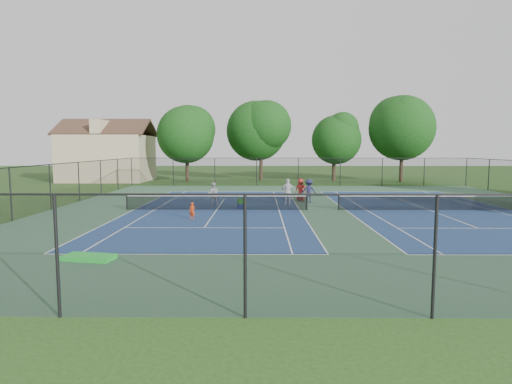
{
  "coord_description": "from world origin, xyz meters",
  "views": [
    {
      "loc": [
        -4.15,
        -27.95,
        4.09
      ],
      "look_at": [
        -4.39,
        -1.0,
        1.3
      ],
      "focal_mm": 30.0,
      "sensor_mm": 36.0,
      "label": 1
    }
  ],
  "objects_px": {
    "tree_back_b": "(261,128)",
    "bystander_a": "(288,192)",
    "tree_back_a": "(187,132)",
    "tree_back_d": "(403,125)",
    "clapboard_house": "(108,156)",
    "tree_back_c": "(334,136)",
    "ball_crate": "(240,206)",
    "instructor": "(213,194)",
    "bystander_b": "(309,191)",
    "child_player": "(192,211)",
    "bystander_c": "(301,190)",
    "ball_hopper": "(240,201)"
  },
  "relations": [
    {
      "from": "bystander_a",
      "to": "ball_crate",
      "type": "relative_size",
      "value": 5.41
    },
    {
      "from": "instructor",
      "to": "clapboard_house",
      "type": "bearing_deg",
      "value": -65.24
    },
    {
      "from": "tree_back_d",
      "to": "clapboard_house",
      "type": "height_order",
      "value": "tree_back_d"
    },
    {
      "from": "tree_back_d",
      "to": "ball_crate",
      "type": "height_order",
      "value": "tree_back_d"
    },
    {
      "from": "bystander_c",
      "to": "clapboard_house",
      "type": "bearing_deg",
      "value": -39.65
    },
    {
      "from": "tree_back_b",
      "to": "tree_back_d",
      "type": "relative_size",
      "value": 0.97
    },
    {
      "from": "instructor",
      "to": "tree_back_b",
      "type": "bearing_deg",
      "value": -108.2
    },
    {
      "from": "bystander_c",
      "to": "bystander_b",
      "type": "bearing_deg",
      "value": 129.7
    },
    {
      "from": "tree_back_d",
      "to": "bystander_a",
      "type": "height_order",
      "value": "tree_back_d"
    },
    {
      "from": "tree_back_c",
      "to": "tree_back_b",
      "type": "bearing_deg",
      "value": 173.66
    },
    {
      "from": "tree_back_b",
      "to": "clapboard_house",
      "type": "bearing_deg",
      "value": -176.99
    },
    {
      "from": "instructor",
      "to": "ball_crate",
      "type": "xyz_separation_m",
      "value": [
        2.04,
        -1.75,
        -0.66
      ]
    },
    {
      "from": "tree_back_a",
      "to": "tree_back_d",
      "type": "relative_size",
      "value": 0.88
    },
    {
      "from": "instructor",
      "to": "bystander_a",
      "type": "distance_m",
      "value": 5.37
    },
    {
      "from": "child_player",
      "to": "tree_back_d",
      "type": "bearing_deg",
      "value": 68.46
    },
    {
      "from": "bystander_b",
      "to": "bystander_c",
      "type": "distance_m",
      "value": 0.91
    },
    {
      "from": "clapboard_house",
      "to": "bystander_c",
      "type": "bearing_deg",
      "value": -42.76
    },
    {
      "from": "clapboard_house",
      "to": "bystander_a",
      "type": "relative_size",
      "value": 5.66
    },
    {
      "from": "clapboard_house",
      "to": "bystander_a",
      "type": "distance_m",
      "value": 30.74
    },
    {
      "from": "tree_back_d",
      "to": "bystander_a",
      "type": "relative_size",
      "value": 5.44
    },
    {
      "from": "bystander_b",
      "to": "tree_back_c",
      "type": "bearing_deg",
      "value": -97.1
    },
    {
      "from": "tree_back_b",
      "to": "ball_crate",
      "type": "xyz_separation_m",
      "value": [
        -1.46,
        -25.3,
        -6.44
      ]
    },
    {
      "from": "clapboard_house",
      "to": "instructor",
      "type": "relative_size",
      "value": 6.64
    },
    {
      "from": "tree_back_a",
      "to": "clapboard_house",
      "type": "bearing_deg",
      "value": 174.29
    },
    {
      "from": "clapboard_house",
      "to": "ball_crate",
      "type": "distance_m",
      "value": 30.11
    },
    {
      "from": "tree_back_d",
      "to": "bystander_b",
      "type": "bearing_deg",
      "value": -123.87
    },
    {
      "from": "instructor",
      "to": "child_player",
      "type": "bearing_deg",
      "value": 75.31
    },
    {
      "from": "bystander_b",
      "to": "ball_hopper",
      "type": "distance_m",
      "value": 5.96
    },
    {
      "from": "tree_back_b",
      "to": "bystander_a",
      "type": "xyz_separation_m",
      "value": [
        1.87,
        -23.46,
        -5.64
      ]
    },
    {
      "from": "clapboard_house",
      "to": "bystander_c",
      "type": "height_order",
      "value": "clapboard_house"
    },
    {
      "from": "child_player",
      "to": "bystander_c",
      "type": "distance_m",
      "value": 10.94
    },
    {
      "from": "tree_back_d",
      "to": "bystander_a",
      "type": "xyz_separation_m",
      "value": [
        -15.13,
        -21.46,
        -5.87
      ]
    },
    {
      "from": "tree_back_a",
      "to": "bystander_b",
      "type": "xyz_separation_m",
      "value": [
        12.53,
        -20.06,
        -5.16
      ]
    },
    {
      "from": "clapboard_house",
      "to": "bystander_a",
      "type": "height_order",
      "value": "clapboard_house"
    },
    {
      "from": "tree_back_c",
      "to": "clapboard_house",
      "type": "xyz_separation_m",
      "value": [
        -28.0,
        -0.0,
        -2.39
      ]
    },
    {
      "from": "tree_back_b",
      "to": "bystander_a",
      "type": "relative_size",
      "value": 5.26
    },
    {
      "from": "tree_back_b",
      "to": "tree_back_c",
      "type": "relative_size",
      "value": 1.19
    },
    {
      "from": "bystander_c",
      "to": "instructor",
      "type": "bearing_deg",
      "value": 21.99
    },
    {
      "from": "tree_back_c",
      "to": "ball_hopper",
      "type": "distance_m",
      "value": 26.92
    },
    {
      "from": "child_player",
      "to": "bystander_c",
      "type": "height_order",
      "value": "bystander_c"
    },
    {
      "from": "tree_back_b",
      "to": "child_player",
      "type": "relative_size",
      "value": 10.19
    },
    {
      "from": "bystander_c",
      "to": "bystander_a",
      "type": "bearing_deg",
      "value": 65.45
    },
    {
      "from": "tree_back_b",
      "to": "tree_back_d",
      "type": "distance_m",
      "value": 17.12
    },
    {
      "from": "bystander_a",
      "to": "ball_hopper",
      "type": "distance_m",
      "value": 3.83
    },
    {
      "from": "tree_back_a",
      "to": "tree_back_d",
      "type": "xyz_separation_m",
      "value": [
        26.0,
        0.0,
        0.79
      ]
    },
    {
      "from": "clapboard_house",
      "to": "tree_back_a",
      "type": "bearing_deg",
      "value": -5.71
    },
    {
      "from": "tree_back_a",
      "to": "tree_back_c",
      "type": "bearing_deg",
      "value": 3.18
    },
    {
      "from": "tree_back_b",
      "to": "ball_crate",
      "type": "bearing_deg",
      "value": -93.31
    },
    {
      "from": "instructor",
      "to": "tree_back_c",
      "type": "bearing_deg",
      "value": -128.75
    },
    {
      "from": "clapboard_house",
      "to": "tree_back_c",
      "type": "bearing_deg",
      "value": 0.0
    }
  ]
}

